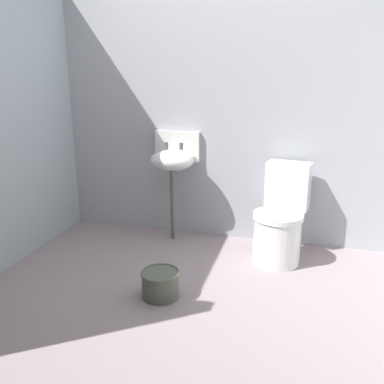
# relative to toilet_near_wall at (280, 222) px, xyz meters

# --- Properties ---
(ground_plane) EXTENTS (3.37, 2.94, 0.08)m
(ground_plane) POSITION_rel_toilet_near_wall_xyz_m (-0.59, -0.92, -0.36)
(ground_plane) COLOR gray
(wall_back) EXTENTS (3.37, 0.10, 2.27)m
(wall_back) POSITION_rel_toilet_near_wall_xyz_m (-0.59, 0.40, 0.82)
(wall_back) COLOR #A5A7B0
(wall_back) RESTS_ON ground
(toilet_near_wall) EXTENTS (0.47, 0.65, 0.78)m
(toilet_near_wall) POSITION_rel_toilet_near_wall_xyz_m (0.00, 0.00, 0.00)
(toilet_near_wall) COLOR white
(toilet_near_wall) RESTS_ON ground
(sink) EXTENTS (0.42, 0.35, 0.99)m
(sink) POSITION_rel_toilet_near_wall_xyz_m (-0.99, 0.19, 0.43)
(sink) COLOR #4E5647
(sink) RESTS_ON ground
(bucket) EXTENTS (0.27, 0.27, 0.19)m
(bucket) POSITION_rel_toilet_near_wall_xyz_m (-0.75, -0.85, -0.22)
(bucket) COLOR #4E5647
(bucket) RESTS_ON ground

